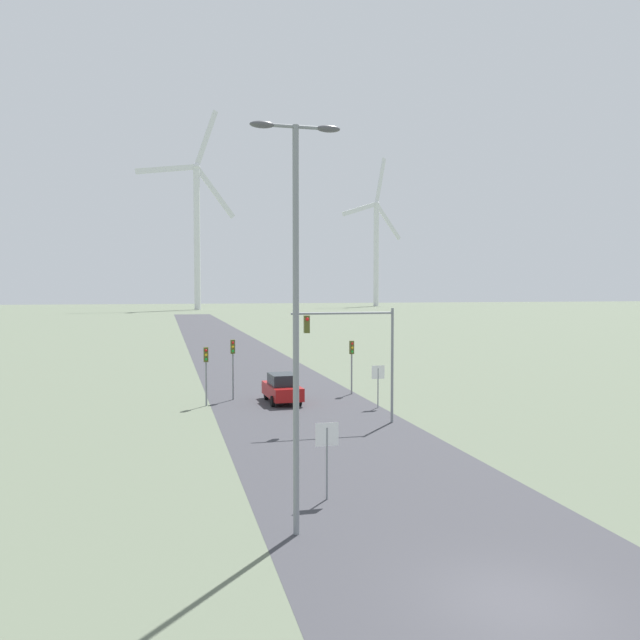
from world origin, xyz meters
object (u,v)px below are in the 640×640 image
streetlamp (296,288)px  wind_turbine_left (197,222)px  stop_sign_near (327,446)px  traffic_light_post_mid_left (233,356)px  stop_sign_far (378,378)px  wind_turbine_center (376,242)px  car_approaching (282,388)px  traffic_light_mast_overhead (357,340)px  traffic_light_post_near_left (206,363)px  traffic_light_post_near_right (352,355)px

streetlamp → wind_turbine_left: (7.79, 204.57, 23.42)m
stop_sign_near → traffic_light_post_mid_left: (-1.03, 19.90, 1.01)m
stop_sign_far → wind_turbine_center: 227.16m
stop_sign_far → car_approaching: (-5.25, 3.11, -0.87)m
traffic_light_mast_overhead → stop_sign_near: bearing=-112.4°
traffic_light_post_mid_left → wind_turbine_center: 225.35m
traffic_light_post_mid_left → traffic_light_post_near_left: bearing=-136.7°
stop_sign_near → stop_sign_far: (7.13, 15.07, -0.05)m
stop_sign_far → wind_turbine_center: wind_turbine_center is taller
stop_sign_near → car_approaching: stop_sign_near is taller
stop_sign_far → traffic_light_post_near_left: traffic_light_post_near_left is taller
car_approaching → wind_turbine_left: 186.14m
stop_sign_near → traffic_light_post_mid_left: 19.96m
traffic_light_post_near_left → traffic_light_post_mid_left: (1.81, 1.71, 0.21)m
wind_turbine_left → streetlamp: bearing=-92.2°
wind_turbine_center → traffic_light_mast_overhead: bearing=-109.4°
streetlamp → traffic_light_post_mid_left: size_ratio=3.04×
streetlamp → stop_sign_near: 6.18m
traffic_light_post_near_left → wind_turbine_left: bearing=87.2°
stop_sign_near → wind_turbine_center: (81.27, 228.33, 24.91)m
stop_sign_far → traffic_light_mast_overhead: bearing=-122.5°
traffic_light_mast_overhead → car_approaching: traffic_light_mast_overhead is taller
traffic_light_post_near_right → traffic_light_post_mid_left: bearing=-178.1°
stop_sign_far → traffic_light_mast_overhead: traffic_light_mast_overhead is taller
car_approaching → wind_turbine_center: (79.40, 210.15, 25.84)m
car_approaching → traffic_light_post_near_right: bearing=21.1°
streetlamp → car_approaching: 22.06m
stop_sign_far → traffic_light_post_near_right: (-0.09, 5.10, 0.88)m
traffic_light_post_near_right → streetlamp: bearing=-110.8°
streetlamp → traffic_light_post_near_left: (-1.22, 20.89, -4.53)m
streetlamp → wind_turbine_center: bearing=70.3°
traffic_light_mast_overhead → wind_turbine_left: bearing=89.5°
traffic_light_post_near_left → traffic_light_post_near_right: (9.88, 1.97, 0.02)m
traffic_light_post_mid_left → wind_turbine_left: (7.19, 181.97, 27.74)m
wind_turbine_center → traffic_light_post_near_right: bearing=-109.6°
stop_sign_near → traffic_light_mast_overhead: size_ratio=0.43×
traffic_light_mast_overhead → wind_turbine_left: (1.63, 190.89, 26.14)m
stop_sign_near → car_approaching: bearing=84.1°
wind_turbine_left → wind_turbine_center: wind_turbine_left is taller
traffic_light_post_near_right → wind_turbine_left: (-0.87, 181.71, 27.92)m
traffic_light_post_near_left → wind_turbine_left: size_ratio=0.05×
stop_sign_far → traffic_light_post_mid_left: 9.54m
streetlamp → wind_turbine_center: (82.90, 231.02, 19.59)m
traffic_light_mast_overhead → wind_turbine_center: wind_turbine_center is taller
wind_turbine_left → stop_sign_near: bearing=-91.7°
traffic_light_post_near_left → traffic_light_post_mid_left: 2.50m
stop_sign_far → traffic_light_post_near_right: bearing=91.0°
traffic_light_post_near_left → wind_turbine_center: size_ratio=0.06×
stop_sign_far → traffic_light_post_near_right: size_ratio=0.70×
traffic_light_mast_overhead → streetlamp: bearing=-114.2°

